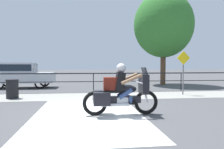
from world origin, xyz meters
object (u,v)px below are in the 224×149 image
parked_car (21,74)px  tree_behind_sign (163,25)px  street_sign (183,67)px  trash_bin (12,89)px  motorcycle (120,92)px

parked_car → tree_behind_sign: tree_behind_sign is taller
street_sign → tree_behind_sign: bearing=80.0°
parked_car → street_sign: size_ratio=1.80×
parked_car → trash_bin: parked_car is taller
street_sign → tree_behind_sign: tree_behind_sign is taller
trash_bin → tree_behind_sign: (9.13, 5.71, 4.06)m
motorcycle → trash_bin: bearing=138.5°
parked_car → tree_behind_sign: 10.66m
motorcycle → street_sign: bearing=45.5°
parked_car → street_sign: 10.03m
parked_car → street_sign: bearing=-29.2°
trash_bin → motorcycle: bearing=-41.2°
motorcycle → tree_behind_sign: size_ratio=0.33×
trash_bin → parked_car: bearing=100.7°
tree_behind_sign → trash_bin: bearing=-148.0°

